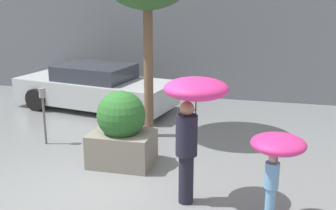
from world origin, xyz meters
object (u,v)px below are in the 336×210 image
(person_adult, at_px, (193,107))
(parked_car_near, at_px, (95,88))
(person_child, at_px, (277,151))
(planter_box, at_px, (122,131))
(parking_meter, at_px, (43,104))

(person_adult, distance_m, parked_car_near, 5.96)
(person_adult, height_order, person_child, person_adult)
(person_adult, relative_size, parked_car_near, 0.43)
(planter_box, distance_m, parking_meter, 2.09)
(person_child, relative_size, parked_car_near, 0.28)
(parked_car_near, relative_size, parking_meter, 3.74)
(planter_box, xyz_separation_m, person_adult, (1.56, -1.11, 0.88))
(person_adult, height_order, parking_meter, person_adult)
(parking_meter, bearing_deg, person_adult, -26.18)
(planter_box, xyz_separation_m, person_child, (2.81, -1.43, 0.41))
(parked_car_near, distance_m, parking_meter, 2.91)
(person_adult, xyz_separation_m, parked_car_near, (-3.62, 4.64, -0.97))
(planter_box, height_order, person_child, planter_box)
(planter_box, bearing_deg, person_child, -26.92)
(parked_car_near, height_order, parking_meter, parking_meter)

